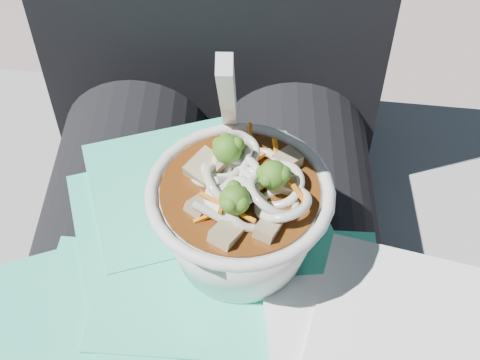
{
  "coord_description": "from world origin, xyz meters",
  "views": [
    {
      "loc": [
        0.04,
        -0.28,
        1.03
      ],
      "look_at": [
        0.03,
        0.01,
        0.69
      ],
      "focal_mm": 50.0,
      "sensor_mm": 36.0,
      "label": 1
    }
  ],
  "objects_px": {
    "lap": "(204,326)",
    "person_body": "(208,221)",
    "plastic_bag": "(193,290)",
    "stone_ledge": "(219,334)",
    "udon_bowl": "(240,211)"
  },
  "relations": [
    {
      "from": "person_body",
      "to": "lap",
      "type": "bearing_deg",
      "value": -90.0
    },
    {
      "from": "person_body",
      "to": "plastic_bag",
      "type": "distance_m",
      "value": 0.12
    },
    {
      "from": "plastic_bag",
      "to": "udon_bowl",
      "type": "bearing_deg",
      "value": 41.93
    },
    {
      "from": "stone_ledge",
      "to": "plastic_bag",
      "type": "bearing_deg",
      "value": -91.17
    },
    {
      "from": "lap",
      "to": "plastic_bag",
      "type": "bearing_deg",
      "value": -100.93
    },
    {
      "from": "stone_ledge",
      "to": "person_body",
      "type": "height_order",
      "value": "person_body"
    },
    {
      "from": "stone_ledge",
      "to": "person_body",
      "type": "xyz_separation_m",
      "value": [
        -0.0,
        -0.06,
        0.32
      ]
    },
    {
      "from": "plastic_bag",
      "to": "stone_ledge",
      "type": "bearing_deg",
      "value": 88.83
    },
    {
      "from": "person_body",
      "to": "plastic_bag",
      "type": "xyz_separation_m",
      "value": [
        -0.0,
        -0.11,
        0.06
      ]
    },
    {
      "from": "udon_bowl",
      "to": "lap",
      "type": "bearing_deg",
      "value": -156.87
    },
    {
      "from": "stone_ledge",
      "to": "person_body",
      "type": "distance_m",
      "value": 0.33
    },
    {
      "from": "person_body",
      "to": "udon_bowl",
      "type": "bearing_deg",
      "value": -68.41
    },
    {
      "from": "lap",
      "to": "person_body",
      "type": "bearing_deg",
      "value": 90.0
    },
    {
      "from": "stone_ledge",
      "to": "person_body",
      "type": "bearing_deg",
      "value": -90.0
    },
    {
      "from": "lap",
      "to": "person_body",
      "type": "relative_size",
      "value": 0.49
    }
  ]
}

